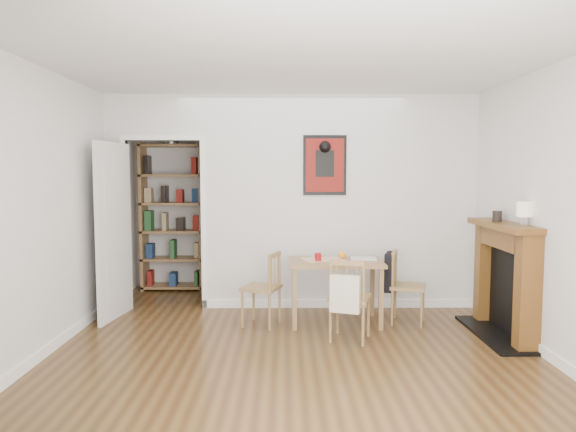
{
  "coord_description": "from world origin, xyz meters",
  "views": [
    {
      "loc": [
        -0.09,
        -4.86,
        1.65
      ],
      "look_at": [
        -0.05,
        0.6,
        1.2
      ],
      "focal_mm": 32.0,
      "sensor_mm": 36.0,
      "label": 1
    }
  ],
  "objects_px": {
    "mantel_lamp": "(524,211)",
    "chair_left": "(261,288)",
    "chair_front": "(350,298)",
    "bookshelf": "(173,217)",
    "red_glass": "(318,257)",
    "fireplace": "(506,276)",
    "ceramic_jar_b": "(497,215)",
    "dining_table": "(336,268)",
    "notebook": "(364,258)",
    "ceramic_jar_a": "(497,216)",
    "chair_right": "(406,286)",
    "orange_fruit": "(342,255)"
  },
  "relations": [
    {
      "from": "mantel_lamp",
      "to": "chair_left",
      "type": "bearing_deg",
      "value": 164.86
    },
    {
      "from": "mantel_lamp",
      "to": "chair_front",
      "type": "bearing_deg",
      "value": 174.14
    },
    {
      "from": "bookshelf",
      "to": "mantel_lamp",
      "type": "bearing_deg",
      "value": -32.53
    },
    {
      "from": "bookshelf",
      "to": "red_glass",
      "type": "bearing_deg",
      "value": -41.67
    },
    {
      "from": "chair_left",
      "to": "fireplace",
      "type": "distance_m",
      "value": 2.54
    },
    {
      "from": "fireplace",
      "to": "ceramic_jar_b",
      "type": "xyz_separation_m",
      "value": [
        0.0,
        0.27,
        0.59
      ]
    },
    {
      "from": "chair_left",
      "to": "dining_table",
      "type": "bearing_deg",
      "value": 5.71
    },
    {
      "from": "notebook",
      "to": "ceramic_jar_a",
      "type": "distance_m",
      "value": 1.46
    },
    {
      "from": "chair_front",
      "to": "mantel_lamp",
      "type": "xyz_separation_m",
      "value": [
        1.62,
        -0.17,
        0.88
      ]
    },
    {
      "from": "chair_right",
      "to": "orange_fruit",
      "type": "distance_m",
      "value": 0.78
    },
    {
      "from": "dining_table",
      "to": "fireplace",
      "type": "relative_size",
      "value": 0.82
    },
    {
      "from": "dining_table",
      "to": "chair_right",
      "type": "relative_size",
      "value": 1.27
    },
    {
      "from": "chair_left",
      "to": "chair_right",
      "type": "relative_size",
      "value": 1.01
    },
    {
      "from": "red_glass",
      "to": "mantel_lamp",
      "type": "bearing_deg",
      "value": -20.75
    },
    {
      "from": "chair_right",
      "to": "notebook",
      "type": "xyz_separation_m",
      "value": [
        -0.46,
        0.11,
        0.29
      ]
    },
    {
      "from": "fireplace",
      "to": "ceramic_jar_a",
      "type": "distance_m",
      "value": 0.61
    },
    {
      "from": "chair_front",
      "to": "ceramic_jar_a",
      "type": "distance_m",
      "value": 1.72
    },
    {
      "from": "dining_table",
      "to": "chair_left",
      "type": "bearing_deg",
      "value": -174.29
    },
    {
      "from": "chair_left",
      "to": "mantel_lamp",
      "type": "xyz_separation_m",
      "value": [
        2.52,
        -0.68,
        0.9
      ]
    },
    {
      "from": "red_glass",
      "to": "orange_fruit",
      "type": "xyz_separation_m",
      "value": [
        0.28,
        0.17,
        -0.0
      ]
    },
    {
      "from": "chair_left",
      "to": "ceramic_jar_b",
      "type": "relative_size",
      "value": 8.31
    },
    {
      "from": "bookshelf",
      "to": "notebook",
      "type": "xyz_separation_m",
      "value": [
        2.47,
        -1.6,
        -0.32
      ]
    },
    {
      "from": "red_glass",
      "to": "notebook",
      "type": "height_order",
      "value": "red_glass"
    },
    {
      "from": "mantel_lamp",
      "to": "ceramic_jar_b",
      "type": "xyz_separation_m",
      "value": [
        -0.02,
        0.57,
        -0.09
      ]
    },
    {
      "from": "chair_front",
      "to": "ceramic_jar_b",
      "type": "distance_m",
      "value": 1.83
    },
    {
      "from": "mantel_lamp",
      "to": "fireplace",
      "type": "bearing_deg",
      "value": 93.94
    },
    {
      "from": "red_glass",
      "to": "chair_right",
      "type": "bearing_deg",
      "value": 1.95
    },
    {
      "from": "dining_table",
      "to": "mantel_lamp",
      "type": "xyz_separation_m",
      "value": [
        1.7,
        -0.76,
        0.69
      ]
    },
    {
      "from": "chair_front",
      "to": "bookshelf",
      "type": "xyz_separation_m",
      "value": [
        -2.23,
        2.29,
        0.61
      ]
    },
    {
      "from": "chair_front",
      "to": "fireplace",
      "type": "xyz_separation_m",
      "value": [
        1.6,
        0.14,
        0.2
      ]
    },
    {
      "from": "chair_left",
      "to": "chair_right",
      "type": "distance_m",
      "value": 1.6
    },
    {
      "from": "chair_left",
      "to": "notebook",
      "type": "height_order",
      "value": "chair_left"
    },
    {
      "from": "chair_front",
      "to": "ceramic_jar_a",
      "type": "height_order",
      "value": "ceramic_jar_a"
    },
    {
      "from": "dining_table",
      "to": "fireplace",
      "type": "height_order",
      "value": "fireplace"
    },
    {
      "from": "dining_table",
      "to": "ceramic_jar_b",
      "type": "height_order",
      "value": "ceramic_jar_b"
    },
    {
      "from": "orange_fruit",
      "to": "ceramic_jar_b",
      "type": "distance_m",
      "value": 1.7
    },
    {
      "from": "chair_right",
      "to": "orange_fruit",
      "type": "relative_size",
      "value": 9.69
    },
    {
      "from": "orange_fruit",
      "to": "chair_front",
      "type": "bearing_deg",
      "value": -90.42
    },
    {
      "from": "dining_table",
      "to": "red_glass",
      "type": "distance_m",
      "value": 0.24
    },
    {
      "from": "red_glass",
      "to": "ceramic_jar_a",
      "type": "distance_m",
      "value": 1.89
    },
    {
      "from": "ceramic_jar_b",
      "to": "notebook",
      "type": "bearing_deg",
      "value": 168.1
    },
    {
      "from": "fireplace",
      "to": "ceramic_jar_b",
      "type": "distance_m",
      "value": 0.65
    },
    {
      "from": "chair_left",
      "to": "mantel_lamp",
      "type": "distance_m",
      "value": 2.76
    },
    {
      "from": "fireplace",
      "to": "red_glass",
      "type": "distance_m",
      "value": 1.93
    },
    {
      "from": "chair_right",
      "to": "bookshelf",
      "type": "bearing_deg",
      "value": 149.84
    },
    {
      "from": "fireplace",
      "to": "ceramic_jar_a",
      "type": "bearing_deg",
      "value": 150.44
    },
    {
      "from": "bookshelf",
      "to": "notebook",
      "type": "bearing_deg",
      "value": -32.86
    },
    {
      "from": "ceramic_jar_b",
      "to": "orange_fruit",
      "type": "bearing_deg",
      "value": 168.75
    },
    {
      "from": "chair_right",
      "to": "bookshelf",
      "type": "distance_m",
      "value": 3.45
    },
    {
      "from": "chair_left",
      "to": "red_glass",
      "type": "bearing_deg",
      "value": 3.48
    }
  ]
}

